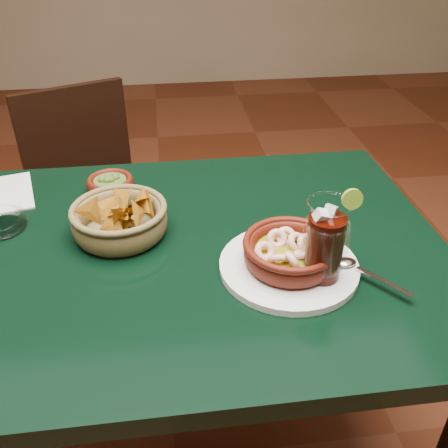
{
  "coord_description": "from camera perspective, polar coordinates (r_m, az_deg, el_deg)",
  "views": [
    {
      "loc": [
        0.03,
        -0.84,
        1.35
      ],
      "look_at": [
        0.14,
        -0.02,
        0.81
      ],
      "focal_mm": 40.0,
      "sensor_mm": 36.0,
      "label": 1
    }
  ],
  "objects": [
    {
      "name": "paper_menu",
      "position": [
        1.32,
        -24.12,
        3.11
      ],
      "size": [
        0.18,
        0.22,
        0.0
      ],
      "color": "beige",
      "rests_on": "dining_table"
    },
    {
      "name": "guacamole_ramekin",
      "position": [
        1.24,
        -12.85,
        4.5
      ],
      "size": [
        0.13,
        0.13,
        0.04
      ],
      "color": "#440F07",
      "rests_on": "dining_table"
    },
    {
      "name": "chip_basket",
      "position": [
        1.06,
        -11.81,
        0.53
      ],
      "size": [
        0.23,
        0.23,
        0.13
      ],
      "color": "brown",
      "rests_on": "dining_table"
    },
    {
      "name": "dining_table",
      "position": [
        1.09,
        -7.52,
        -6.97
      ],
      "size": [
        1.2,
        0.8,
        0.75
      ],
      "color": "black",
      "rests_on": "ground"
    },
    {
      "name": "shrimp_plate",
      "position": [
        0.95,
        7.53,
        -3.61
      ],
      "size": [
        0.33,
        0.27,
        0.08
      ],
      "color": "silver",
      "rests_on": "dining_table"
    },
    {
      "name": "cola_drink",
      "position": [
        0.9,
        11.43,
        -2.34
      ],
      "size": [
        0.17,
        0.17,
        0.19
      ],
      "color": "white",
      "rests_on": "dining_table"
    },
    {
      "name": "dining_chair",
      "position": [
        1.79,
        -14.65,
        2.34
      ],
      "size": [
        0.51,
        0.51,
        0.84
      ],
      "color": "black",
      "rests_on": "ground"
    }
  ]
}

